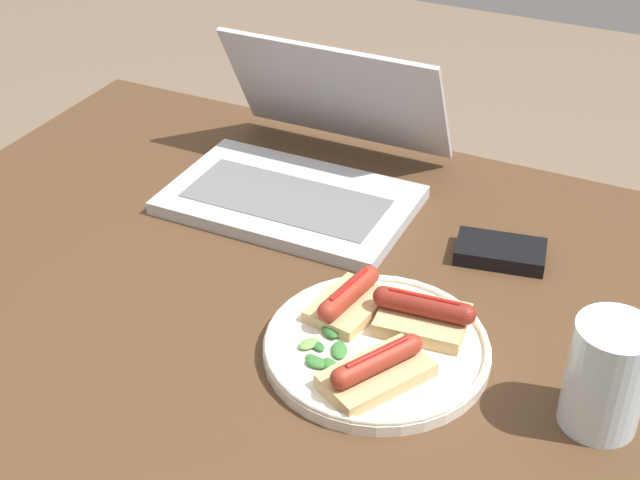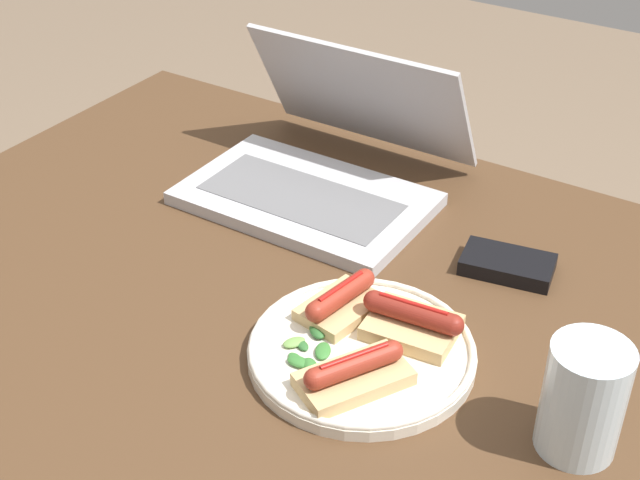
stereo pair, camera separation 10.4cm
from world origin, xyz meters
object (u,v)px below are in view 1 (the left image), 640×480
object	(u,v)px
plate	(377,347)
external_drive	(500,252)
laptop	(304,168)
drinking_glass	(607,376)

from	to	relation	value
plate	external_drive	xyz separation A→B (m)	(0.07, 0.23, -0.00)
laptop	plate	bearing A→B (deg)	-50.84
drinking_glass	laptop	bearing A→B (deg)	149.22
laptop	plate	distance (m)	0.36
laptop	plate	xyz separation A→B (m)	(0.22, -0.27, -0.03)
drinking_glass	external_drive	xyz separation A→B (m)	(-0.16, 0.23, -0.05)
laptop	plate	size ratio (longest dim) A/B	1.34
external_drive	drinking_glass	bearing A→B (deg)	-64.99
laptop	drinking_glass	distance (m)	0.53
laptop	plate	world-z (taller)	laptop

